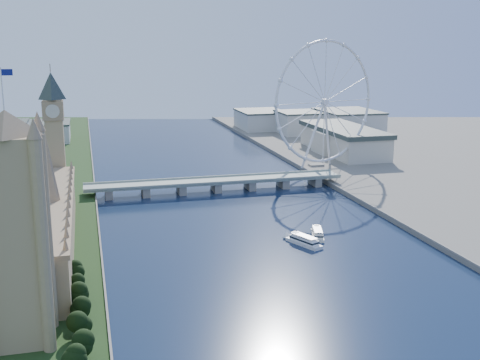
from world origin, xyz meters
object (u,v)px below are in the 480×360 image
object	(u,v)px
tour_boat_near	(304,245)
tour_boat_far	(317,237)
london_eye	(325,102)
victoria_tower	(14,222)

from	to	relation	value
tour_boat_near	tour_boat_far	xyz separation A→B (m)	(13.90, 12.38, 0.00)
london_eye	tour_boat_far	xyz separation A→B (m)	(-82.51, -193.98, -67.52)
tour_boat_far	victoria_tower	bearing A→B (deg)	-132.27
victoria_tower	london_eye	size ratio (longest dim) A/B	0.90
tour_boat_near	tour_boat_far	world-z (taller)	tour_boat_near
victoria_tower	london_eye	xyz separation A→B (m)	(254.98, 300.08, 13.03)
victoria_tower	tour_boat_near	world-z (taller)	victoria_tower
london_eye	tour_boat_far	size ratio (longest dim) A/B	4.54
tour_boat_far	tour_boat_near	bearing A→B (deg)	-122.18
tour_boat_near	tour_boat_far	bearing A→B (deg)	18.06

